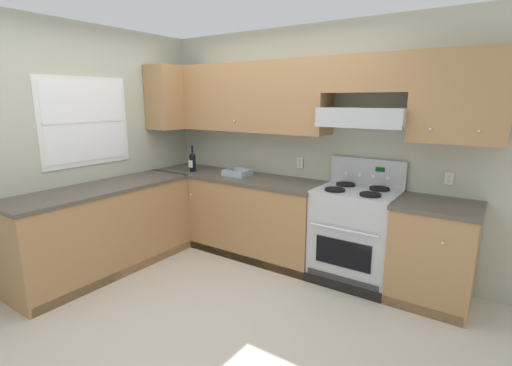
# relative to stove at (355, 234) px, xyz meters

# --- Properties ---
(ground_plane) EXTENTS (7.04, 7.04, 0.00)m
(ground_plane) POSITION_rel_stove_xyz_m (-1.00, -1.25, -0.48)
(ground_plane) COLOR beige
(wall_back) EXTENTS (4.68, 0.57, 2.55)m
(wall_back) POSITION_rel_stove_xyz_m (-0.60, 0.27, 1.00)
(wall_back) COLOR #B7BAA3
(wall_back) RESTS_ON ground_plane
(wall_left) EXTENTS (0.47, 4.00, 2.55)m
(wall_left) POSITION_rel_stove_xyz_m (-2.59, -1.03, 0.87)
(wall_left) COLOR #B7BAA3
(wall_left) RESTS_ON ground_plane
(counter_back_run) EXTENTS (3.60, 0.65, 0.91)m
(counter_back_run) POSITION_rel_stove_xyz_m (-0.94, -0.01, -0.03)
(counter_back_run) COLOR #A87A4C
(counter_back_run) RESTS_ON ground_plane
(counter_left_run) EXTENTS (0.63, 1.91, 0.91)m
(counter_left_run) POSITION_rel_stove_xyz_m (-2.24, -1.26, -0.03)
(counter_left_run) COLOR #A87A4C
(counter_left_run) RESTS_ON ground_plane
(stove) EXTENTS (0.76, 0.62, 1.20)m
(stove) POSITION_rel_stove_xyz_m (0.00, 0.00, 0.00)
(stove) COLOR #B7BABC
(stove) RESTS_ON ground_plane
(wine_bottle) EXTENTS (0.07, 0.08, 0.32)m
(wine_bottle) POSITION_rel_stove_xyz_m (-2.05, -0.11, 0.56)
(wine_bottle) COLOR black
(wine_bottle) RESTS_ON counter_back_run
(bowl) EXTENTS (0.29, 0.24, 0.07)m
(bowl) POSITION_rel_stove_xyz_m (-1.43, -0.01, 0.46)
(bowl) COLOR #9EADB7
(bowl) RESTS_ON counter_back_run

